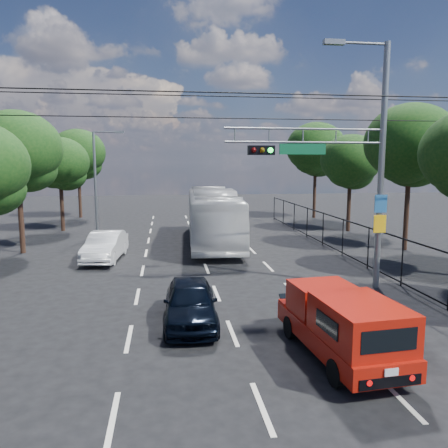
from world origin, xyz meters
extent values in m
plane|color=black|center=(0.00, 0.00, 0.00)|extent=(120.00, 120.00, 0.00)
cube|color=beige|center=(-3.00, 0.00, 0.01)|extent=(0.12, 2.00, 0.01)
cube|color=beige|center=(-3.00, 4.00, 0.01)|extent=(0.12, 2.00, 0.01)
cube|color=beige|center=(-3.00, 8.00, 0.01)|extent=(0.12, 2.00, 0.01)
cube|color=beige|center=(-3.00, 12.00, 0.01)|extent=(0.12, 2.00, 0.01)
cube|color=beige|center=(-3.00, 16.00, 0.01)|extent=(0.12, 2.00, 0.01)
cube|color=beige|center=(-3.00, 20.00, 0.01)|extent=(0.12, 2.00, 0.01)
cube|color=beige|center=(-3.00, 24.00, 0.01)|extent=(0.12, 2.00, 0.01)
cube|color=beige|center=(-3.00, 28.00, 0.01)|extent=(0.12, 2.00, 0.01)
cube|color=beige|center=(-3.00, 32.00, 0.01)|extent=(0.12, 2.00, 0.01)
cube|color=beige|center=(0.00, 0.00, 0.01)|extent=(0.12, 2.00, 0.01)
cube|color=beige|center=(0.00, 4.00, 0.01)|extent=(0.12, 2.00, 0.01)
cube|color=beige|center=(0.00, 8.00, 0.01)|extent=(0.12, 2.00, 0.01)
cube|color=beige|center=(0.00, 12.00, 0.01)|extent=(0.12, 2.00, 0.01)
cube|color=beige|center=(0.00, 16.00, 0.01)|extent=(0.12, 2.00, 0.01)
cube|color=beige|center=(0.00, 20.00, 0.01)|extent=(0.12, 2.00, 0.01)
cube|color=beige|center=(0.00, 24.00, 0.01)|extent=(0.12, 2.00, 0.01)
cube|color=beige|center=(0.00, 28.00, 0.01)|extent=(0.12, 2.00, 0.01)
cube|color=beige|center=(0.00, 32.00, 0.01)|extent=(0.12, 2.00, 0.01)
cube|color=beige|center=(3.00, 0.00, 0.01)|extent=(0.12, 2.00, 0.01)
cube|color=beige|center=(3.00, 4.00, 0.01)|extent=(0.12, 2.00, 0.01)
cube|color=beige|center=(3.00, 8.00, 0.01)|extent=(0.12, 2.00, 0.01)
cube|color=beige|center=(3.00, 12.00, 0.01)|extent=(0.12, 2.00, 0.01)
cube|color=beige|center=(3.00, 16.00, 0.01)|extent=(0.12, 2.00, 0.01)
cube|color=beige|center=(3.00, 20.00, 0.01)|extent=(0.12, 2.00, 0.01)
cube|color=beige|center=(3.00, 24.00, 0.01)|extent=(0.12, 2.00, 0.01)
cube|color=beige|center=(3.00, 28.00, 0.01)|extent=(0.12, 2.00, 0.01)
cube|color=beige|center=(3.00, 32.00, 0.01)|extent=(0.12, 2.00, 0.01)
cylinder|color=slate|center=(6.50, 8.00, 4.75)|extent=(0.24, 0.24, 9.50)
cylinder|color=slate|center=(5.50, 8.00, 9.40)|extent=(2.00, 0.10, 0.10)
cube|color=slate|center=(4.40, 8.00, 9.40)|extent=(0.80, 0.25, 0.18)
cylinder|color=slate|center=(3.40, 8.00, 6.25)|extent=(6.20, 0.08, 0.08)
cylinder|color=slate|center=(3.40, 8.00, 5.75)|extent=(6.20, 0.08, 0.08)
cube|color=black|center=(1.70, 8.00, 5.45)|extent=(1.00, 0.28, 0.35)
sphere|color=#3F0505|center=(1.38, 7.85, 5.45)|extent=(0.20, 0.20, 0.20)
sphere|color=#4C3805|center=(1.70, 7.85, 5.45)|extent=(0.20, 0.20, 0.20)
sphere|color=#0CE533|center=(2.02, 7.85, 5.45)|extent=(0.20, 0.20, 0.20)
cube|color=#0C5732|center=(3.30, 8.00, 5.50)|extent=(1.80, 0.05, 0.40)
cube|color=#215E9E|center=(6.48, 7.86, 3.40)|extent=(0.50, 0.04, 0.70)
cube|color=yellow|center=(6.48, 7.86, 2.60)|extent=(0.50, 0.04, 0.70)
cylinder|color=slate|center=(5.90, 8.00, 6.00)|extent=(0.05, 0.05, 0.50)
cylinder|color=slate|center=(4.60, 8.00, 6.00)|extent=(0.05, 0.05, 0.50)
cylinder|color=slate|center=(3.30, 8.00, 6.00)|extent=(0.05, 0.05, 0.50)
cylinder|color=slate|center=(2.00, 8.00, 6.00)|extent=(0.05, 0.05, 0.50)
cylinder|color=slate|center=(0.70, 8.00, 6.00)|extent=(0.05, 0.05, 0.50)
cylinder|color=slate|center=(-6.50, 22.00, 3.50)|extent=(0.18, 0.18, 7.00)
cylinder|color=slate|center=(-5.70, 22.00, 7.00)|extent=(1.60, 0.09, 0.09)
cube|color=slate|center=(-4.80, 22.00, 7.00)|extent=(0.60, 0.22, 0.15)
cylinder|color=black|center=(0.00, 6.00, 7.20)|extent=(22.00, 0.04, 0.04)
cylinder|color=black|center=(0.00, 9.50, 7.60)|extent=(22.00, 0.04, 0.04)
cylinder|color=black|center=(0.00, 11.00, 6.90)|extent=(22.00, 0.04, 0.04)
cube|color=black|center=(7.60, 12.00, 1.95)|extent=(0.04, 34.00, 0.06)
cube|color=black|center=(7.60, 12.00, 0.15)|extent=(0.04, 34.00, 0.06)
cylinder|color=black|center=(7.60, 8.00, 1.00)|extent=(0.06, 0.06, 2.00)
cylinder|color=black|center=(7.60, 11.00, 1.00)|extent=(0.06, 0.06, 2.00)
cylinder|color=black|center=(7.60, 14.00, 1.00)|extent=(0.06, 0.06, 2.00)
cylinder|color=black|center=(7.60, 17.00, 1.00)|extent=(0.06, 0.06, 2.00)
cylinder|color=black|center=(7.60, 20.00, 1.00)|extent=(0.06, 0.06, 2.00)
cylinder|color=black|center=(7.60, 23.00, 1.00)|extent=(0.06, 0.06, 2.00)
cylinder|color=black|center=(7.60, 26.00, 1.00)|extent=(0.06, 0.06, 2.00)
cylinder|color=black|center=(7.60, 29.00, 1.00)|extent=(0.06, 0.06, 2.00)
cylinder|color=black|center=(11.80, 15.00, 2.38)|extent=(0.28, 0.28, 4.76)
ellipsoid|color=black|center=(11.80, 15.00, 6.12)|extent=(5.10, 5.10, 4.33)
ellipsoid|color=black|center=(12.20, 15.30, 4.93)|extent=(3.40, 3.40, 2.72)
ellipsoid|color=black|center=(11.45, 14.80, 5.10)|extent=(3.23, 3.23, 2.58)
cylinder|color=black|center=(11.40, 22.00, 2.02)|extent=(0.28, 0.28, 4.03)
ellipsoid|color=black|center=(11.40, 22.00, 5.18)|extent=(4.32, 4.32, 3.67)
ellipsoid|color=black|center=(11.80, 22.30, 4.18)|extent=(2.88, 2.88, 2.30)
ellipsoid|color=black|center=(11.05, 21.80, 4.32)|extent=(2.74, 2.74, 2.19)
cylinder|color=black|center=(11.60, 30.00, 2.46)|extent=(0.28, 0.28, 4.93)
ellipsoid|color=black|center=(11.60, 30.00, 6.34)|extent=(5.28, 5.28, 4.49)
ellipsoid|color=black|center=(12.00, 30.30, 5.10)|extent=(3.52, 3.52, 2.82)
ellipsoid|color=black|center=(11.25, 29.80, 5.28)|extent=(3.34, 3.34, 2.68)
cylinder|color=black|center=(-9.80, 17.00, 2.24)|extent=(0.28, 0.28, 4.48)
ellipsoid|color=black|center=(-9.80, 17.00, 5.76)|extent=(4.80, 4.80, 4.08)
ellipsoid|color=black|center=(-9.40, 17.30, 4.64)|extent=(3.20, 3.20, 2.56)
ellipsoid|color=black|center=(-10.15, 16.80, 4.80)|extent=(3.04, 3.04, 2.43)
cylinder|color=black|center=(-9.40, 25.00, 1.96)|extent=(0.28, 0.28, 3.92)
ellipsoid|color=black|center=(-9.40, 25.00, 5.04)|extent=(4.20, 4.20, 3.57)
ellipsoid|color=black|center=(-9.00, 25.30, 4.06)|extent=(2.80, 2.80, 2.24)
ellipsoid|color=black|center=(-9.75, 24.80, 4.20)|extent=(2.66, 2.66, 2.13)
cylinder|color=black|center=(-9.60, 33.00, 2.30)|extent=(0.28, 0.28, 4.59)
ellipsoid|color=black|center=(-9.60, 33.00, 5.90)|extent=(4.92, 4.92, 4.18)
ellipsoid|color=black|center=(-9.20, 33.30, 4.76)|extent=(3.28, 3.28, 2.62)
ellipsoid|color=black|center=(-9.95, 32.80, 4.92)|extent=(3.12, 3.12, 2.49)
cylinder|color=black|center=(1.61, 3.42, 0.32)|extent=(0.29, 0.65, 0.63)
cylinder|color=black|center=(3.15, 3.56, 0.32)|extent=(0.29, 0.65, 0.63)
cylinder|color=black|center=(1.85, 0.62, 0.32)|extent=(0.29, 0.65, 0.63)
cylinder|color=black|center=(3.39, 0.76, 0.32)|extent=(0.29, 0.65, 0.63)
cube|color=#9C1208|center=(2.50, 2.09, 0.56)|extent=(2.11, 4.67, 0.51)
cube|color=#9C1208|center=(2.32, 4.12, 0.63)|extent=(1.71, 0.64, 0.50)
cube|color=black|center=(2.30, 4.37, 0.86)|extent=(1.57, 0.50, 0.28)
cube|color=#9C1208|center=(2.41, 3.13, 1.22)|extent=(1.75, 1.54, 0.86)
cube|color=black|center=(2.47, 2.45, 1.27)|extent=(1.40, 0.17, 0.50)
cube|color=#9C1208|center=(2.59, 1.10, 1.29)|extent=(1.88, 2.45, 0.95)
cube|color=black|center=(3.44, 1.17, 1.31)|extent=(0.13, 1.09, 0.41)
cube|color=black|center=(1.74, 1.02, 1.31)|extent=(0.13, 1.09, 0.41)
cube|color=black|center=(2.69, -0.04, 1.31)|extent=(1.31, 0.16, 0.50)
cube|color=black|center=(2.70, -0.15, 0.45)|extent=(1.45, 0.20, 0.24)
cube|color=silver|center=(2.70, -0.19, 0.68)|extent=(0.32, 0.05, 0.16)
imported|color=black|center=(-1.17, 4.98, 0.69)|extent=(1.78, 4.09, 1.37)
imported|color=silver|center=(1.03, 18.61, 1.70)|extent=(3.42, 12.31, 3.40)
imported|color=white|center=(-5.00, 14.52, 0.73)|extent=(2.02, 4.56, 1.46)
camera|label=1|loc=(-1.90, -8.17, 5.00)|focal=35.00mm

